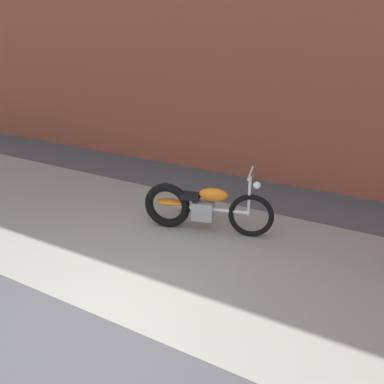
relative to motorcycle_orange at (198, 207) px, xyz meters
The scene contains 4 objects.
ground_plane 2.37m from the motorcycle_orange, 88.20° to the right, with size 80.00×80.00×0.00m, color #47474C.
sidewalk_slab 0.71m from the motorcycle_orange, 82.84° to the right, with size 36.00×3.50×0.01m, color gray.
brick_building_wall 4.01m from the motorcycle_orange, 88.53° to the left, with size 36.00×0.50×6.42m, color brown.
motorcycle_orange is the anchor object (origin of this frame).
Camera 1 is at (2.65, -2.64, 2.93)m, focal length 38.15 mm.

